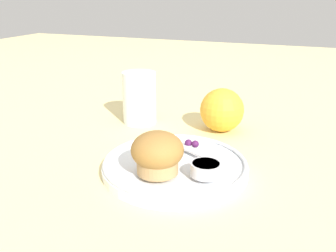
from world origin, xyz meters
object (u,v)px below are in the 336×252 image
object	(u,v)px
butter_knife	(185,147)
juice_glass	(139,98)
orange_fruit	(222,110)
muffin	(157,153)

from	to	relation	value
butter_knife	juice_glass	world-z (taller)	juice_glass
butter_knife	orange_fruit	xyz separation A→B (m)	(0.02, 0.16, 0.02)
juice_glass	butter_knife	bearing A→B (deg)	-42.95
butter_knife	orange_fruit	distance (m)	0.16
muffin	butter_knife	world-z (taller)	muffin
orange_fruit	butter_knife	bearing A→B (deg)	-98.73
muffin	butter_knife	bearing A→B (deg)	84.34
muffin	orange_fruit	xyz separation A→B (m)	(0.03, 0.25, -0.01)
orange_fruit	juice_glass	world-z (taller)	juice_glass
butter_knife	muffin	bearing A→B (deg)	-66.84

